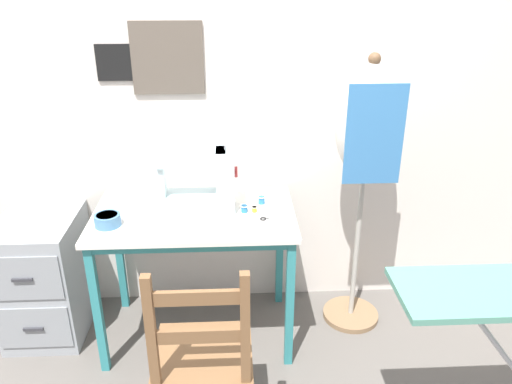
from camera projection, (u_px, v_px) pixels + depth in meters
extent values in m
plane|color=#5B5651|center=(197.00, 371.00, 2.54)|extent=(14.00, 14.00, 0.00)
cube|color=silver|center=(193.00, 92.00, 2.64)|extent=(10.00, 0.05, 2.55)
cube|color=brown|center=(167.00, 58.00, 2.53)|extent=(0.37, 0.02, 0.36)
cube|color=black|center=(118.00, 63.00, 2.53)|extent=(0.22, 0.01, 0.18)
cube|color=silver|center=(194.00, 215.00, 2.52)|extent=(1.01, 0.61, 0.02)
cube|color=teal|center=(191.00, 247.00, 2.29)|extent=(0.93, 0.03, 0.04)
cube|color=teal|center=(97.00, 311.00, 2.41)|extent=(0.04, 0.04, 0.72)
cube|color=teal|center=(290.00, 305.00, 2.45)|extent=(0.04, 0.04, 0.72)
cube|color=teal|center=(120.00, 254.00, 2.89)|extent=(0.04, 0.04, 0.72)
cube|color=teal|center=(280.00, 250.00, 2.94)|extent=(0.04, 0.04, 0.72)
cube|color=silver|center=(198.00, 201.00, 2.54)|extent=(0.38, 0.17, 0.08)
cube|color=silver|center=(225.00, 172.00, 2.48)|extent=(0.09, 0.15, 0.24)
cube|color=silver|center=(191.00, 157.00, 2.44)|extent=(0.34, 0.13, 0.07)
cube|color=silver|center=(162.00, 180.00, 2.48)|extent=(0.04, 0.09, 0.17)
cylinder|color=#B22D2D|center=(236.00, 172.00, 2.49)|extent=(0.02, 0.06, 0.06)
cylinder|color=#99999E|center=(225.00, 147.00, 2.43)|extent=(0.01, 0.01, 0.02)
cylinder|color=teal|center=(107.00, 220.00, 2.37)|extent=(0.13, 0.13, 0.06)
cylinder|color=#243D54|center=(107.00, 215.00, 2.36)|extent=(0.10, 0.10, 0.01)
cube|color=silver|center=(276.00, 219.00, 2.44)|extent=(0.09, 0.02, 0.00)
cube|color=silver|center=(276.00, 220.00, 2.43)|extent=(0.09, 0.04, 0.00)
torus|color=black|center=(263.00, 219.00, 2.44)|extent=(0.03, 0.03, 0.01)
torus|color=black|center=(263.00, 219.00, 2.45)|extent=(0.03, 0.03, 0.01)
cylinder|color=#2875C1|center=(244.00, 209.00, 2.51)|extent=(0.03, 0.03, 0.04)
cylinder|color=beige|center=(244.00, 206.00, 2.50)|extent=(0.04, 0.04, 0.00)
cylinder|color=beige|center=(244.00, 212.00, 2.51)|extent=(0.04, 0.04, 0.00)
cylinder|color=yellow|center=(254.00, 210.00, 2.51)|extent=(0.02, 0.02, 0.03)
cylinder|color=beige|center=(254.00, 207.00, 2.50)|extent=(0.03, 0.03, 0.00)
cylinder|color=beige|center=(254.00, 212.00, 2.52)|extent=(0.03, 0.03, 0.00)
cylinder|color=#2875C1|center=(262.00, 200.00, 2.60)|extent=(0.03, 0.03, 0.04)
cylinder|color=beige|center=(262.00, 197.00, 2.59)|extent=(0.04, 0.04, 0.00)
cylinder|color=beige|center=(261.00, 204.00, 2.61)|extent=(0.04, 0.04, 0.00)
cube|color=brown|center=(203.00, 355.00, 2.05)|extent=(0.40, 0.38, 0.04)
cube|color=brown|center=(170.00, 369.00, 2.28)|extent=(0.04, 0.04, 0.39)
cube|color=brown|center=(244.00, 366.00, 2.30)|extent=(0.04, 0.04, 0.39)
cube|color=brown|center=(151.00, 332.00, 1.79)|extent=(0.04, 0.04, 0.48)
cube|color=brown|center=(245.00, 329.00, 1.81)|extent=(0.04, 0.04, 0.48)
cube|color=brown|center=(196.00, 298.00, 1.74)|extent=(0.34, 0.02, 0.06)
cube|color=brown|center=(199.00, 336.00, 1.81)|extent=(0.34, 0.02, 0.06)
cube|color=#93999E|center=(46.00, 276.00, 2.72)|extent=(0.40, 0.50, 0.68)
cube|color=gray|center=(23.00, 279.00, 2.43)|extent=(0.37, 0.01, 0.24)
cube|color=#333338|center=(22.00, 280.00, 2.42)|extent=(0.10, 0.01, 0.02)
cube|color=gray|center=(34.00, 328.00, 2.55)|extent=(0.37, 0.01, 0.24)
cube|color=#333338|center=(33.00, 329.00, 2.54)|extent=(0.10, 0.01, 0.02)
cylinder|color=#846647|center=(350.00, 314.00, 2.93)|extent=(0.32, 0.32, 0.03)
cylinder|color=#ADA89E|center=(357.00, 242.00, 2.73)|extent=(0.03, 0.03, 0.95)
ellipsoid|color=beige|center=(369.00, 122.00, 2.46)|extent=(0.33, 0.24, 0.58)
sphere|color=brown|center=(375.00, 59.00, 2.33)|extent=(0.06, 0.06, 0.06)
cube|color=teal|center=(375.00, 135.00, 2.36)|extent=(0.28, 0.01, 0.49)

